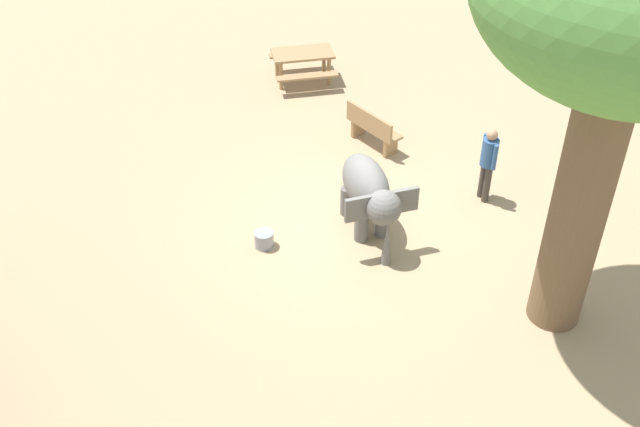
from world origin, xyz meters
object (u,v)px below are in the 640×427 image
(person_handler, at_px, (488,159))
(shade_tree_main, at_px, (632,2))
(picnic_table_near, at_px, (303,59))
(elephant, at_px, (369,192))
(wooden_bench, at_px, (372,127))
(feed_bucket, at_px, (264,239))

(person_handler, xyz_separation_m, shade_tree_main, (-2.97, 1.52, 4.61))
(person_handler, bearing_deg, picnic_table_near, -71.78)
(shade_tree_main, bearing_deg, picnic_table_near, -10.33)
(elephant, relative_size, shade_tree_main, 0.28)
(elephant, height_order, picnic_table_near, elephant)
(person_handler, height_order, wooden_bench, person_handler)
(wooden_bench, height_order, picnic_table_near, wooden_bench)
(shade_tree_main, relative_size, wooden_bench, 5.19)
(person_handler, bearing_deg, wooden_bench, -60.97)
(wooden_bench, distance_m, picnic_table_near, 3.37)
(shade_tree_main, xyz_separation_m, wooden_bench, (5.82, -1.04, -5.08))
(wooden_bench, bearing_deg, feed_bucket, -71.94)
(elephant, distance_m, picnic_table_near, 6.11)
(elephant, height_order, shade_tree_main, shade_tree_main)
(elephant, bearing_deg, person_handler, 96.45)
(wooden_bench, bearing_deg, picnic_table_near, 168.31)
(person_handler, relative_size, feed_bucket, 4.50)
(picnic_table_near, relative_size, feed_bucket, 5.58)
(elephant, bearing_deg, wooden_bench, 158.55)
(feed_bucket, bearing_deg, picnic_table_near, -43.82)
(elephant, height_order, feed_bucket, elephant)
(shade_tree_main, bearing_deg, person_handler, -27.09)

